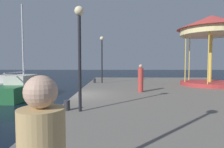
{
  "coord_description": "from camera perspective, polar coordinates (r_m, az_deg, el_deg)",
  "views": [
    {
      "loc": [
        2.29,
        -11.09,
        2.67
      ],
      "look_at": [
        2.18,
        2.12,
        1.88
      ],
      "focal_mm": 30.66,
      "sensor_mm": 36.0,
      "label": 1
    }
  ],
  "objects": [
    {
      "name": "carousel",
      "position": [
        17.71,
        27.43,
        10.89
      ],
      "size": [
        5.32,
        5.32,
        5.67
      ],
      "color": "#B23333",
      "rests_on": "quay_dock"
    },
    {
      "name": "lamp_post_mid_promenade",
      "position": [
        7.4,
        -9.67,
        10.17
      ],
      "size": [
        0.36,
        0.36,
        3.97
      ],
      "color": "black",
      "rests_on": "quay_dock"
    },
    {
      "name": "ground_plane",
      "position": [
        11.63,
        -11.05,
        -9.91
      ],
      "size": [
        120.0,
        120.0,
        0.0
      ],
      "primitive_type": "plane",
      "color": "black"
    },
    {
      "name": "sailboat_green",
      "position": [
        16.35,
        -25.46,
        -3.89
      ],
      "size": [
        2.35,
        5.69,
        7.2
      ],
      "color": "#236638",
      "rests_on": "ground"
    },
    {
      "name": "quay_dock",
      "position": [
        12.22,
        22.85,
        -7.56
      ],
      "size": [
        13.8,
        25.69,
        0.8
      ],
      "primitive_type": "cube",
      "color": "slate",
      "rests_on": "ground"
    },
    {
      "name": "lamp_post_far_end",
      "position": [
        17.58,
        -3.03,
        6.8
      ],
      "size": [
        0.36,
        0.36,
        4.25
      ],
      "color": "black",
      "rests_on": "quay_dock"
    },
    {
      "name": "person_near_carousel",
      "position": [
        12.25,
        8.53,
        -1.51
      ],
      "size": [
        0.34,
        0.34,
        1.77
      ],
      "color": "#B23833",
      "rests_on": "quay_dock"
    },
    {
      "name": "motorboat_grey",
      "position": [
        22.2,
        -28.36,
        -2.5
      ],
      "size": [
        2.0,
        4.34,
        1.45
      ],
      "color": "gray",
      "rests_on": "ground"
    },
    {
      "name": "bollard_center",
      "position": [
        17.8,
        -5.27,
        -1.98
      ],
      "size": [
        0.24,
        0.24,
        0.4
      ],
      "primitive_type": "cylinder",
      "color": "#2D2D33",
      "rests_on": "quay_dock"
    },
    {
      "name": "bollard_north",
      "position": [
        7.79,
        -13.29,
        -9.05
      ],
      "size": [
        0.24,
        0.24,
        0.4
      ],
      "primitive_type": "cylinder",
      "color": "#2D2D33",
      "rests_on": "quay_dock"
    }
  ]
}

